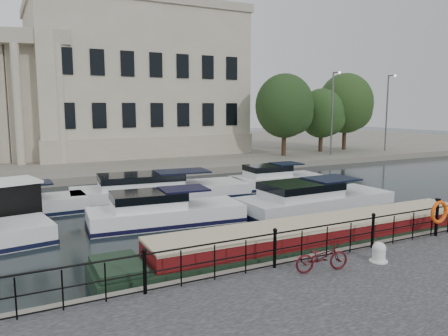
# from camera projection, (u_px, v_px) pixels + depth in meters

# --- Properties ---
(ground_plane) EXTENTS (160.00, 160.00, 0.00)m
(ground_plane) POSITION_uv_depth(u_px,v_px,m) (238.00, 262.00, 15.14)
(ground_plane) COLOR black
(ground_plane) RESTS_ON ground
(far_bank) EXTENTS (120.00, 42.00, 0.55)m
(far_bank) POSITION_uv_depth(u_px,v_px,m) (70.00, 151.00, 49.37)
(far_bank) COLOR #6B665B
(far_bank) RESTS_ON ground_plane
(railing) EXTENTS (24.14, 0.14, 1.22)m
(railing) POSITION_uv_depth(u_px,v_px,m) (275.00, 247.00, 12.99)
(railing) COLOR black
(railing) RESTS_ON near_quay
(civic_building) EXTENTS (53.55, 31.84, 16.85)m
(civic_building) POSITION_uv_depth(u_px,v_px,m) (62.00, 89.00, 44.19)
(civic_building) COLOR #ADA38C
(civic_building) RESTS_ON far_bank
(lamp_posts) EXTENTS (8.24, 1.55, 8.07)m
(lamp_posts) POSITION_uv_depth(u_px,v_px,m) (361.00, 112.00, 44.52)
(lamp_posts) COLOR #59595B
(lamp_posts) RESTS_ON far_bank
(bicycle) EXTENTS (1.75, 0.88, 0.88)m
(bicycle) POSITION_uv_depth(u_px,v_px,m) (322.00, 257.00, 12.73)
(bicycle) COLOR #430C10
(bicycle) RESTS_ON near_quay
(mooring_bollard) EXTENTS (0.56, 0.56, 0.63)m
(mooring_bollard) POSITION_uv_depth(u_px,v_px,m) (379.00, 252.00, 13.54)
(mooring_bollard) COLOR silver
(mooring_bollard) RESTS_ON near_quay
(life_ring_post) EXTENTS (0.87, 0.22, 1.42)m
(life_ring_post) POSITION_uv_depth(u_px,v_px,m) (439.00, 213.00, 16.12)
(life_ring_post) COLOR black
(life_ring_post) RESTS_ON near_quay
(narrowboat) EXTENTS (16.83, 2.66, 1.61)m
(narrowboat) POSITION_uv_depth(u_px,v_px,m) (325.00, 242.00, 16.11)
(narrowboat) COLOR black
(narrowboat) RESTS_ON ground_plane
(harbour_hut) EXTENTS (3.40, 3.05, 2.18)m
(harbour_hut) POSITION_uv_depth(u_px,v_px,m) (12.00, 205.00, 19.47)
(harbour_hut) COLOR #6B665B
(harbour_hut) RESTS_ON ground_plane
(cabin_cruisers) EXTENTS (26.88, 9.88, 1.99)m
(cabin_cruisers) POSITION_uv_depth(u_px,v_px,m) (158.00, 205.00, 22.09)
(cabin_cruisers) COLOR white
(cabin_cruisers) RESTS_ON ground_plane
(trees) EXTENTS (15.28, 7.66, 8.43)m
(trees) POSITION_uv_depth(u_px,v_px,m) (322.00, 108.00, 45.54)
(trees) COLOR black
(trees) RESTS_ON far_bank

